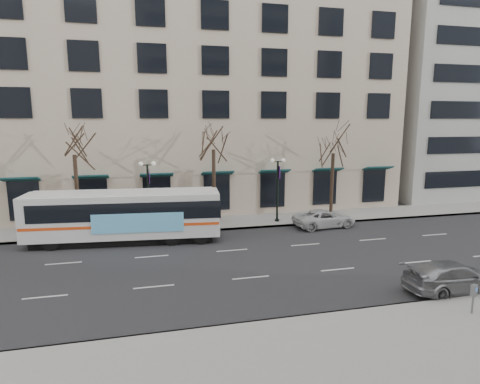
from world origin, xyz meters
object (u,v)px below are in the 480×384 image
object	(u,v)px
tree_far_right	(334,142)
city_bus	(126,215)
tree_far_mid	(213,137)
silver_car	(454,277)
tree_far_left	(73,141)
lamp_post_left	(148,192)
pay_station	(474,293)
lamp_post_right	(278,187)
white_pickup	(324,218)

from	to	relation	value
tree_far_right	city_bus	xyz separation A→B (m)	(-16.58, -3.01, -4.53)
tree_far_mid	silver_car	size ratio (longest dim) A/B	1.71
tree_far_left	lamp_post_left	bearing A→B (deg)	-6.83
tree_far_mid	pay_station	xyz separation A→B (m)	(7.97, -17.36, -5.84)
tree_far_left	lamp_post_right	world-z (taller)	tree_far_left
pay_station	tree_far_mid	bearing A→B (deg)	92.89
tree_far_mid	silver_car	world-z (taller)	tree_far_mid
tree_far_mid	white_pickup	world-z (taller)	tree_far_mid
tree_far_right	pay_station	distance (m)	18.28
city_bus	pay_station	xyz separation A→B (m)	(14.55, -14.35, -0.83)
tree_far_left	city_bus	xyz separation A→B (m)	(3.42, -3.01, -4.81)
tree_far_left	lamp_post_left	size ratio (longest dim) A/B	1.60
pay_station	lamp_post_right	bearing A→B (deg)	78.26
tree_far_left	white_pickup	xyz separation A→B (m)	(18.19, -2.60, -6.02)
tree_far_right	city_bus	distance (m)	17.45
lamp_post_right	pay_station	xyz separation A→B (m)	(2.96, -16.76, -1.88)
tree_far_left	silver_car	world-z (taller)	tree_far_left
lamp_post_left	city_bus	distance (m)	3.07
tree_far_left	white_pickup	world-z (taller)	tree_far_left
tree_far_mid	tree_far_right	bearing A→B (deg)	-0.00
tree_far_mid	lamp_post_left	xyz separation A→B (m)	(-4.99, -0.60, -3.96)
pay_station	white_pickup	bearing A→B (deg)	67.40
city_bus	pay_station	size ratio (longest dim) A/B	10.28
tree_far_mid	white_pickup	size ratio (longest dim) A/B	1.76
tree_far_mid	pay_station	bearing A→B (deg)	-65.34
pay_station	lamp_post_left	bearing A→B (deg)	105.95
tree_far_mid	city_bus	world-z (taller)	tree_far_mid
lamp_post_right	tree_far_right	bearing A→B (deg)	6.85
tree_far_right	silver_car	xyz separation A→B (m)	(-0.90, -15.00, -5.70)
lamp_post_right	tree_far_mid	bearing A→B (deg)	173.17
silver_car	lamp_post_right	bearing A→B (deg)	15.42
tree_far_left	lamp_post_right	distance (m)	15.48
tree_far_right	white_pickup	bearing A→B (deg)	-124.91
tree_far_left	tree_far_right	world-z (taller)	tree_far_left
lamp_post_left	pay_station	xyz separation A→B (m)	(12.96, -16.76, -1.88)
white_pickup	pay_station	distance (m)	14.77
tree_far_right	pay_station	world-z (taller)	tree_far_right
tree_far_left	tree_far_mid	xyz separation A→B (m)	(10.00, 0.00, 0.21)
tree_far_mid	pay_station	size ratio (longest dim) A/B	6.78
tree_far_mid	lamp_post_right	distance (m)	6.41
city_bus	tree_far_mid	bearing A→B (deg)	30.12
tree_far_left	lamp_post_left	xyz separation A→B (m)	(5.01, -0.60, -3.75)
tree_far_right	pay_station	bearing A→B (deg)	-96.66
tree_far_left	tree_far_right	xyz separation A→B (m)	(20.00, 0.00, -0.28)
tree_far_left	silver_car	bearing A→B (deg)	-38.14
lamp_post_right	city_bus	xyz separation A→B (m)	(-11.59, -2.41, -1.05)
white_pickup	lamp_post_right	bearing A→B (deg)	52.61
tree_far_mid	white_pickup	xyz separation A→B (m)	(8.19, -2.60, -6.23)
tree_far_left	white_pickup	bearing A→B (deg)	-8.14
tree_far_right	lamp_post_right	distance (m)	6.11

